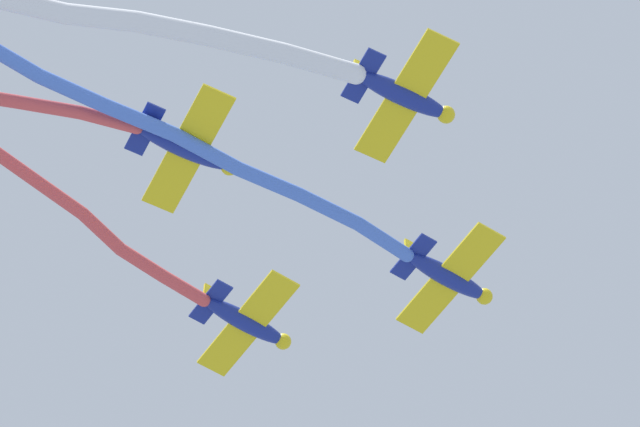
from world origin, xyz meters
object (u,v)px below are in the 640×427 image
(airplane_lead, at_px, (449,277))
(airplane_slot, at_px, (187,148))
(airplane_left_wing, at_px, (247,322))
(airplane_right_wing, at_px, (405,96))

(airplane_lead, relative_size, airplane_slot, 1.00)
(airplane_left_wing, bearing_deg, airplane_right_wing, -93.34)
(airplane_right_wing, height_order, airplane_slot, airplane_right_wing)
(airplane_left_wing, xyz_separation_m, airplane_right_wing, (14.13, 3.46, 0.70))
(airplane_lead, height_order, airplane_slot, airplane_lead)
(airplane_left_wing, height_order, airplane_right_wing, airplane_right_wing)
(airplane_lead, height_order, airplane_right_wing, airplane_right_wing)
(airplane_left_wing, relative_size, airplane_right_wing, 1.00)
(airplane_slot, bearing_deg, airplane_lead, 3.74)
(airplane_lead, bearing_deg, airplane_right_wing, -136.94)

